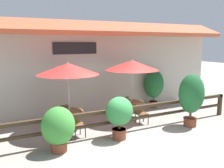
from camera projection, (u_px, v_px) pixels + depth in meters
ground_plane at (136, 144)px, 8.07m from camera, size 60.00×60.00×0.00m
building_facade at (88, 67)px, 11.31m from camera, size 14.28×1.49×4.23m
patio_railing at (120, 115)px, 8.87m from camera, size 10.40×0.14×0.95m
patio_umbrella_near at (68, 69)px, 8.92m from camera, size 2.24×2.24×2.56m
dining_table_near at (69, 115)px, 9.20m from camera, size 1.04×1.04×0.75m
chair_near_streetside at (77, 124)px, 8.61m from camera, size 0.47×0.47×0.85m
chair_near_wallside at (65, 113)px, 9.86m from camera, size 0.46×0.46×0.85m
patio_umbrella_middle at (132, 65)px, 10.36m from camera, size 2.24×2.24×2.56m
dining_table_middle at (131, 105)px, 10.64m from camera, size 1.04×1.04×0.75m
chair_middle_streetside at (141, 112)px, 10.04m from camera, size 0.46×0.46×0.85m
chair_middle_wallside at (123, 104)px, 11.30m from camera, size 0.51×0.51×0.85m
potted_plant_corner_fern at (191, 95)px, 9.59m from camera, size 1.02×0.92×2.06m
potted_plant_small_flowering at (58, 127)px, 7.40m from camera, size 1.00×0.90×1.38m
potted_plant_broad_leaf at (119, 114)px, 8.35m from camera, size 0.93×0.84×1.46m
potted_plant_tall_tropical at (154, 85)px, 12.49m from camera, size 1.01×0.91×1.89m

